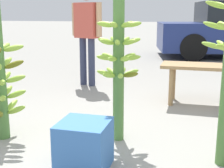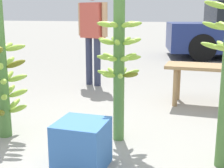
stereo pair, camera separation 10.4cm
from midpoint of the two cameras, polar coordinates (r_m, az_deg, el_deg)
ground_plane at (r=2.64m, az=-1.85°, el=-12.88°), size 80.00×80.00×0.00m
banana_stalk_left at (r=3.00m, az=-18.77°, el=2.05°), size 0.48×0.47×1.31m
banana_stalk_center at (r=2.74m, az=2.38°, el=5.21°), size 0.40×0.40×1.50m
vendor_person at (r=4.98m, az=-2.95°, el=10.27°), size 0.57×0.29×1.54m
produce_crate at (r=2.38m, az=-4.25°, el=-11.04°), size 0.37×0.37×0.37m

